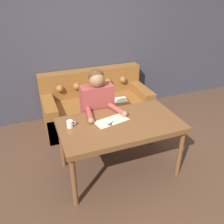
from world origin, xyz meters
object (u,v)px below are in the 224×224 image
at_px(dining_table, 120,128).
at_px(mug, 70,124).
at_px(scissors, 111,123).
at_px(person, 98,111).
at_px(couch, 96,105).

distance_m(dining_table, mug, 0.63).
distance_m(scissors, mug, 0.51).
bearing_deg(mug, person, 41.08).
xyz_separation_m(dining_table, person, (-0.12, 0.55, -0.02)).
bearing_deg(mug, couch, 60.59).
height_order(dining_table, scissors, scissors).
relative_size(couch, person, 1.46).
distance_m(dining_table, scissors, 0.13).
bearing_deg(couch, scissors, -99.31).
distance_m(couch, mug, 1.56).
bearing_deg(couch, mug, -119.41).
relative_size(couch, mug, 16.85).
distance_m(couch, scissors, 1.48).
height_order(couch, mug, couch).
bearing_deg(person, dining_table, -77.52).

